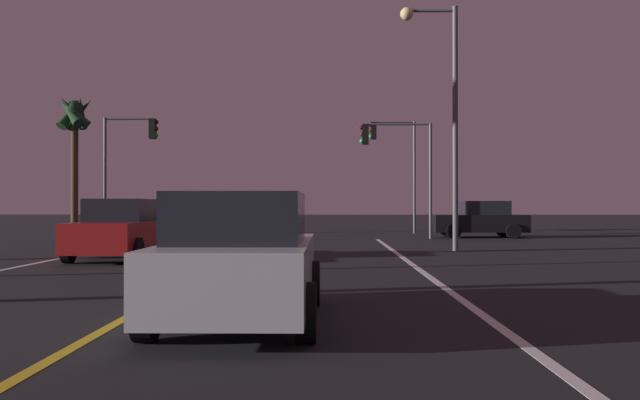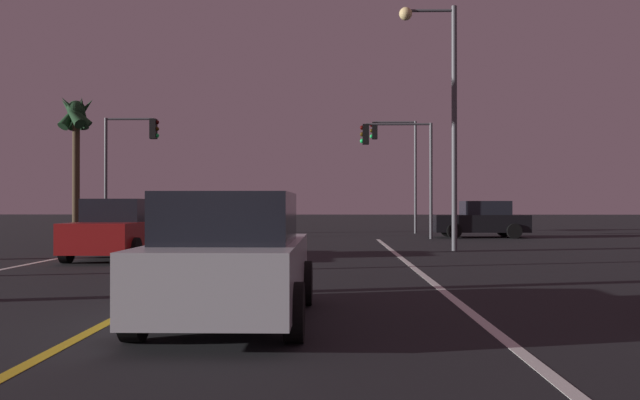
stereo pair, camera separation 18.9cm
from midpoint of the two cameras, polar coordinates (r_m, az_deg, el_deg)
lane_edge_right at (r=10.71m, az=11.95°, el=-8.65°), size 0.16×36.56×0.01m
lane_center_divider at (r=10.89m, az=-14.61°, el=-8.51°), size 0.16×36.56×0.01m
car_crossing_side at (r=31.27m, az=13.66°, el=-1.69°), size 4.30×2.02×1.70m
car_lead_same_lane at (r=8.70m, az=-7.48°, el=-5.16°), size 2.02×4.30×1.70m
car_oncoming at (r=19.34m, az=-17.34°, el=-2.51°), size 2.02×4.30×1.70m
traffic_light_near_right at (r=29.42m, az=6.46°, el=4.15°), size 3.24×0.36×5.18m
traffic_light_near_left at (r=30.65m, az=-16.44°, el=4.25°), size 2.49×0.36×5.45m
traffic_light_far_right at (r=34.96m, az=6.32°, el=4.23°), size 2.49×0.36×5.96m
street_lamp_right_far at (r=22.35m, az=10.44°, el=8.89°), size 1.92×0.44×8.16m
palm_tree_left_far at (r=35.37m, az=-20.79°, el=6.36°), size 2.35×2.10×7.13m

